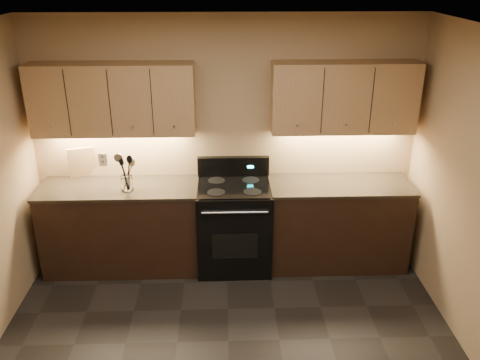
# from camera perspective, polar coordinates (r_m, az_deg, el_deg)

# --- Properties ---
(ceiling) EXTENTS (4.00, 4.00, 0.00)m
(ceiling) POSITION_cam_1_polar(r_m,az_deg,el_deg) (3.09, -1.67, 15.18)
(ceiling) COLOR silver
(ceiling) RESTS_ON wall_back
(wall_back) EXTENTS (4.00, 0.04, 2.60)m
(wall_back) POSITION_cam_1_polar(r_m,az_deg,el_deg) (5.35, -1.64, 4.34)
(wall_back) COLOR tan
(wall_back) RESTS_ON ground
(counter_left) EXTENTS (1.62, 0.62, 0.93)m
(counter_left) POSITION_cam_1_polar(r_m,az_deg,el_deg) (5.52, -13.06, -5.14)
(counter_left) COLOR black
(counter_left) RESTS_ON ground
(counter_right) EXTENTS (1.46, 0.62, 0.93)m
(counter_right) POSITION_cam_1_polar(r_m,az_deg,el_deg) (5.54, 10.83, -4.81)
(counter_right) COLOR black
(counter_right) RESTS_ON ground
(stove) EXTENTS (0.76, 0.68, 1.14)m
(stove) POSITION_cam_1_polar(r_m,az_deg,el_deg) (5.39, -0.66, -5.05)
(stove) COLOR black
(stove) RESTS_ON ground
(upper_cab_left) EXTENTS (1.60, 0.30, 0.70)m
(upper_cab_left) POSITION_cam_1_polar(r_m,az_deg,el_deg) (5.18, -14.10, 8.78)
(upper_cab_left) COLOR tan
(upper_cab_left) RESTS_ON wall_back
(upper_cab_right) EXTENTS (1.44, 0.30, 0.70)m
(upper_cab_right) POSITION_cam_1_polar(r_m,az_deg,el_deg) (5.20, 11.59, 9.07)
(upper_cab_right) COLOR tan
(upper_cab_right) RESTS_ON wall_back
(outlet_plate) EXTENTS (0.08, 0.01, 0.12)m
(outlet_plate) POSITION_cam_1_polar(r_m,az_deg,el_deg) (5.56, -15.16, 2.27)
(outlet_plate) COLOR #B2B5BA
(outlet_plate) RESTS_ON wall_back
(utensil_crock) EXTENTS (0.13, 0.13, 0.15)m
(utensil_crock) POSITION_cam_1_polar(r_m,az_deg,el_deg) (5.20, -12.57, -0.36)
(utensil_crock) COLOR white
(utensil_crock) RESTS_ON counter_left
(cutting_board) EXTENTS (0.29, 0.17, 0.35)m
(cutting_board) POSITION_cam_1_polar(r_m,az_deg,el_deg) (5.58, -17.32, 1.90)
(cutting_board) COLOR tan
(cutting_board) RESTS_ON counter_left
(wooden_spoon) EXTENTS (0.17, 0.11, 0.31)m
(wooden_spoon) POSITION_cam_1_polar(r_m,az_deg,el_deg) (5.15, -13.01, 0.61)
(wooden_spoon) COLOR tan
(wooden_spoon) RESTS_ON utensil_crock
(black_spoon) EXTENTS (0.12, 0.11, 0.36)m
(black_spoon) POSITION_cam_1_polar(r_m,az_deg,el_deg) (5.18, -12.67, 1.00)
(black_spoon) COLOR black
(black_spoon) RESTS_ON utensil_crock
(black_turner) EXTENTS (0.14, 0.10, 0.34)m
(black_turner) POSITION_cam_1_polar(r_m,az_deg,el_deg) (5.13, -12.61, 0.65)
(black_turner) COLOR black
(black_turner) RESTS_ON utensil_crock
(steel_spatula) EXTENTS (0.21, 0.12, 0.39)m
(steel_spatula) POSITION_cam_1_polar(r_m,az_deg,el_deg) (5.15, -12.33, 1.06)
(steel_spatula) COLOR silver
(steel_spatula) RESTS_ON utensil_crock
(steel_skimmer) EXTENTS (0.19, 0.11, 0.37)m
(steel_skimmer) POSITION_cam_1_polar(r_m,az_deg,el_deg) (5.14, -12.40, 0.90)
(steel_skimmer) COLOR silver
(steel_skimmer) RESTS_ON utensil_crock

